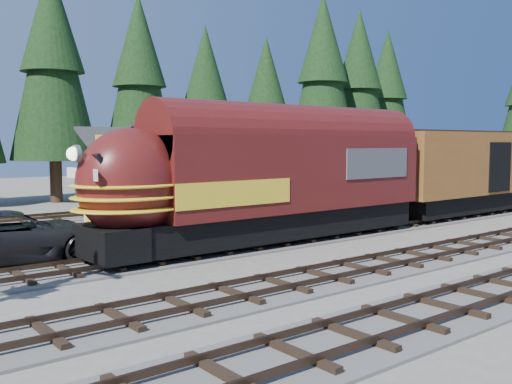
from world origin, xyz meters
TOP-DOWN VIEW (x-y plane):
  - ground at (0.00, 0.00)m, footprint 120.00×120.00m
  - track_siding at (10.00, 4.00)m, footprint 68.00×3.20m
  - depot at (-0.00, 10.50)m, footprint 12.80×7.00m
  - conifer_backdrop at (3.13, 25.22)m, footprint 78.53×22.87m
  - locomotive at (-1.99, 4.00)m, footprint 17.18×3.41m
  - boxcar at (14.94, 4.00)m, footprint 15.03×3.22m
  - pickup_truck_a at (-11.37, 6.96)m, footprint 7.39×4.02m

SIDE VIEW (x-z plane):
  - ground at x=0.00m, z-range 0.00..0.00m
  - track_siding at x=10.00m, z-range -0.11..0.22m
  - pickup_truck_a at x=-11.37m, z-range 0.00..1.97m
  - locomotive at x=-1.99m, z-range 0.37..5.04m
  - boxcar at x=14.94m, z-range 0.45..5.18m
  - depot at x=0.00m, z-range 0.31..5.61m
  - conifer_backdrop at x=3.13m, z-range 1.54..18.99m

